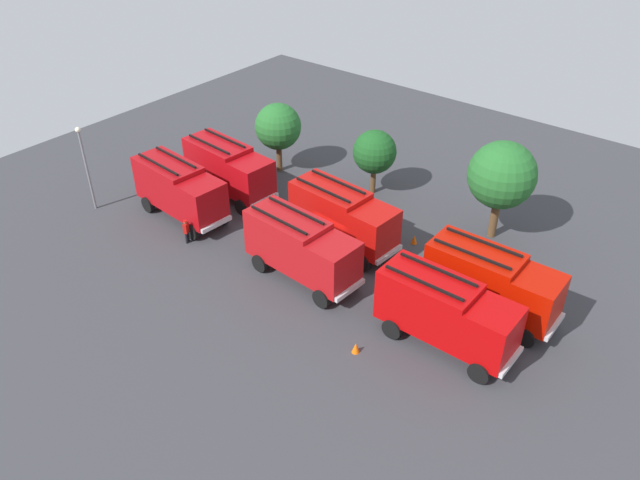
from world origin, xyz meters
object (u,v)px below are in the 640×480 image
fire_truck_5 (492,281)px  firefighter_1 (260,171)px  firefighter_0 (397,227)px  fire_truck_1 (301,247)px  fire_truck_4 (343,215)px  traffic_cone_1 (356,348)px  fire_truck_0 (180,189)px  tree_0 (278,127)px  firefighter_3 (479,263)px  tree_2 (502,175)px  firefighter_2 (186,230)px  lamppost (85,162)px  tree_1 (375,152)px  fire_truck_2 (446,311)px  fire_truck_3 (228,167)px  traffic_cone_0 (414,239)px

fire_truck_5 → firefighter_1: (-19.47, 2.89, -1.11)m
fire_truck_5 → firefighter_0: size_ratio=4.47×
fire_truck_1 → firefighter_0: 7.27m
fire_truck_4 → firefighter_0: 3.74m
fire_truck_5 → traffic_cone_1: fire_truck_5 is taller
fire_truck_0 → fire_truck_4: 11.13m
tree_0 → firefighter_3: bearing=-8.8°
tree_0 → tree_2: 16.77m
firefighter_2 → tree_2: bearing=-161.9°
lamppost → fire_truck_5: bearing=14.5°
firefighter_3 → tree_1: bearing=-159.7°
fire_truck_4 → traffic_cone_1: (6.32, -7.26, -1.86)m
fire_truck_0 → fire_truck_1: same height
fire_truck_4 → tree_0: size_ratio=1.39×
fire_truck_0 → fire_truck_2: bearing=4.6°
fire_truck_0 → fire_truck_3: bearing=89.6°
fire_truck_3 → firefighter_0: (12.33, 2.58, -1.26)m
firefighter_0 → fire_truck_3: bearing=-83.8°
fire_truck_5 → lamppost: (-25.98, -6.73, 1.40)m
fire_truck_1 → fire_truck_5: 10.57m
fire_truck_2 → tree_2: tree_2 is taller
fire_truck_4 → firefighter_1: fire_truck_4 is taller
fire_truck_3 → firefighter_1: fire_truck_3 is taller
fire_truck_1 → fire_truck_3: bearing=160.9°
fire_truck_4 → tree_0: 11.09m
firefighter_2 → traffic_cone_1: size_ratio=2.76×
fire_truck_3 → firefighter_1: bearing=80.8°
fire_truck_0 → firefighter_2: fire_truck_0 is taller
fire_truck_3 → tree_0: tree_0 is taller
tree_2 → traffic_cone_1: tree_2 is taller
fire_truck_5 → firefighter_2: (-17.83, -5.57, -1.26)m
firefighter_2 → tree_1: size_ratio=0.34×
firefighter_2 → tree_2: size_ratio=0.25×
fire_truck_1 → tree_2: tree_2 is taller
tree_2 → tree_0: bearing=-174.0°
fire_truck_5 → tree_0: (-19.82, 5.40, 1.41)m
fire_truck_1 → lamppost: size_ratio=1.22×
firefighter_0 → tree_0: size_ratio=0.31×
fire_truck_3 → fire_truck_5: 20.07m
fire_truck_1 → fire_truck_4: (-0.19, 4.18, 0.00)m
fire_truck_2 → fire_truck_5: (0.67, 3.64, 0.00)m
firefighter_2 → tree_2: (14.67, 12.73, 3.47)m
fire_truck_4 → firefighter_0: fire_truck_4 is taller
fire_truck_4 → traffic_cone_0: size_ratio=12.87×
fire_truck_1 → fire_truck_2: (9.18, 0.19, 0.00)m
tree_2 → firefighter_2: bearing=-139.0°
fire_truck_2 → firefighter_0: (-7.07, 6.65, -1.26)m
firefighter_0 → firefighter_3: bearing=80.4°
traffic_cone_1 → traffic_cone_0: bearing=105.6°
fire_truck_3 → traffic_cone_0: bearing=16.5°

